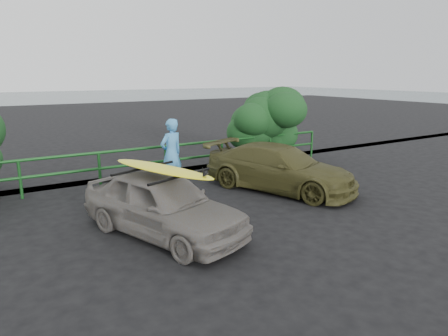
# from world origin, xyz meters

# --- Properties ---
(ground) EXTENTS (80.00, 80.00, 0.00)m
(ground) POSITION_xyz_m (0.00, 0.00, 0.00)
(ground) COLOR black
(ocean) EXTENTS (200.00, 200.00, 0.00)m
(ocean) POSITION_xyz_m (0.00, 60.00, 0.00)
(ocean) COLOR #516164
(ocean) RESTS_ON ground
(guardrail) EXTENTS (14.00, 0.08, 1.04)m
(guardrail) POSITION_xyz_m (0.00, 5.00, 0.52)
(guardrail) COLOR #154A19
(guardrail) RESTS_ON ground
(shrub_right) EXTENTS (3.20, 2.40, 2.47)m
(shrub_right) POSITION_xyz_m (5.00, 5.50, 1.24)
(shrub_right) COLOR #17411B
(shrub_right) RESTS_ON ground
(sedan) EXTENTS (2.64, 3.98, 1.26)m
(sedan) POSITION_xyz_m (-0.82, 0.93, 0.63)
(sedan) COLOR slate
(sedan) RESTS_ON ground
(olive_vehicle) EXTENTS (3.24, 4.60, 1.24)m
(olive_vehicle) POSITION_xyz_m (3.18, 2.22, 0.62)
(olive_vehicle) COLOR #44411E
(olive_vehicle) RESTS_ON ground
(man) EXTENTS (0.81, 0.64, 1.94)m
(man) POSITION_xyz_m (0.75, 3.99, 0.97)
(man) COLOR #4696D3
(man) RESTS_ON ground
(roof_rack) EXTENTS (1.84, 1.55, 0.05)m
(roof_rack) POSITION_xyz_m (-0.82, 0.93, 1.29)
(roof_rack) COLOR black
(roof_rack) RESTS_ON sedan
(surfboard) EXTENTS (1.41, 2.70, 0.08)m
(surfboard) POSITION_xyz_m (-0.82, 0.93, 1.35)
(surfboard) COLOR #FEF71A
(surfboard) RESTS_ON roof_rack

